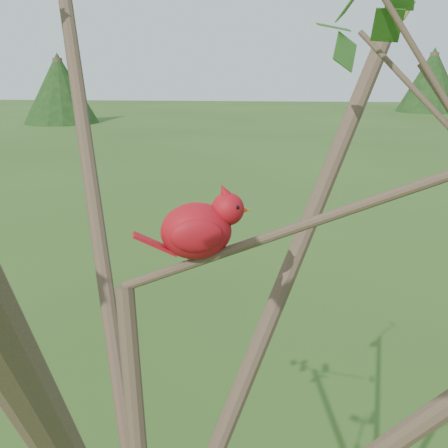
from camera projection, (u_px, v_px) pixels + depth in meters
crabapple_tree at (145, 216)px, 0.87m from camera, size 2.35×2.05×2.95m
cardinal at (200, 228)px, 0.99m from camera, size 0.21×0.13×0.15m
distant_trees at (224, 86)px, 25.26m from camera, size 43.25×13.83×3.36m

